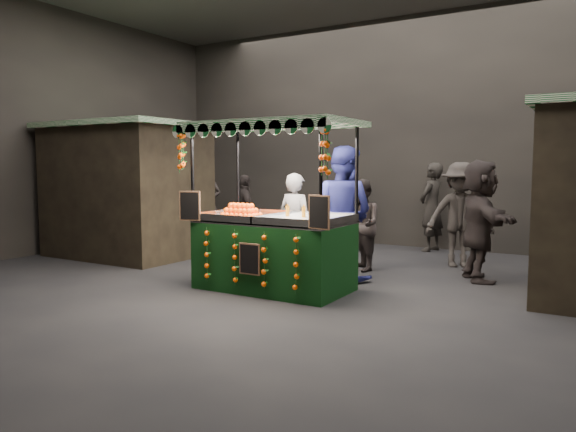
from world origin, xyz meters
The scene contains 13 objects.
ground centered at (0.00, 0.00, 0.00)m, with size 12.00×12.00×0.00m, color black.
market_hall centered at (0.00, 0.00, 3.38)m, with size 12.10×10.10×5.05m.
neighbour_stall_left centered at (-4.40, 1.00, 1.31)m, with size 3.00×2.20×2.60m.
juice_stall centered at (-0.28, -0.10, 0.74)m, with size 2.46×1.45×2.39m.
vendor_grey centered at (-0.52, 0.94, 0.83)m, with size 0.64×0.46×1.66m.
vendor_blue centered at (0.25, 1.09, 1.04)m, with size 1.10×0.91×2.08m.
shopper_0 centered at (-4.43, 3.52, 0.87)m, with size 0.74×0.62×1.75m.
shopper_1 centered at (0.22, 1.88, 0.78)m, with size 0.94×0.96×1.55m.
shopper_2 centered at (-2.93, 2.92, 0.79)m, with size 0.97×0.88×1.59m.
shopper_3 centered at (1.57, 3.09, 0.92)m, with size 1.37×1.18×1.84m.
shopper_4 centered at (-0.88, 3.71, 0.82)m, with size 0.95×0.92×1.64m.
shopper_5 centered at (2.11, 2.06, 0.93)m, with size 1.30×1.79×1.87m.
shopper_6 centered at (0.63, 4.60, 0.92)m, with size 0.57×0.75×1.84m.
Camera 1 is at (3.82, -6.55, 1.77)m, focal length 33.77 mm.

